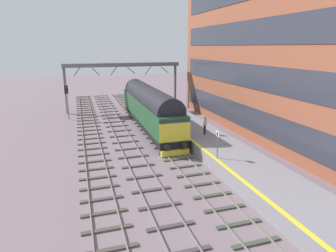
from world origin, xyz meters
TOP-DOWN VIEW (x-y plane):
  - ground_plane at (0.00, 0.00)m, footprint 140.00×140.00m
  - track_main at (0.00, 0.00)m, footprint 2.50×60.00m
  - track_adjacent_west at (-3.39, -0.00)m, footprint 2.50×60.00m
  - track_adjacent_far_west at (-6.49, 0.00)m, footprint 2.50×60.00m
  - station_platform at (3.60, 0.00)m, footprint 4.00×44.00m
  - station_building at (10.20, -0.30)m, footprint 4.08×30.75m
  - diesel_locomotive at (0.00, 5.10)m, footprint 2.74×17.90m
  - signal_post_near at (-8.67, 11.93)m, footprint 0.44×0.22m
  - platform_number_sign at (1.91, -7.47)m, footprint 0.10×0.44m
  - waiting_passenger at (3.54, -1.73)m, footprint 0.34×0.51m
  - overhead_footbridge at (-1.19, 15.52)m, footprint 15.79×2.00m

SIDE VIEW (x-z plane):
  - ground_plane at x=0.00m, z-range 0.00..0.00m
  - track_main at x=0.00m, z-range -0.02..0.13m
  - track_adjacent_far_west at x=-6.49m, z-range -0.02..0.13m
  - track_adjacent_west at x=-3.39m, z-range -0.02..0.13m
  - station_platform at x=3.60m, z-range 0.00..1.01m
  - waiting_passenger at x=3.54m, z-range 1.17..2.81m
  - platform_number_sign at x=1.91m, z-range 1.33..3.35m
  - diesel_locomotive at x=0.00m, z-range 0.14..4.82m
  - signal_post_near at x=-8.67m, z-range 0.62..4.90m
  - overhead_footbridge at x=-1.19m, z-range 2.78..9.46m
  - station_building at x=10.20m, z-range 0.00..15.78m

